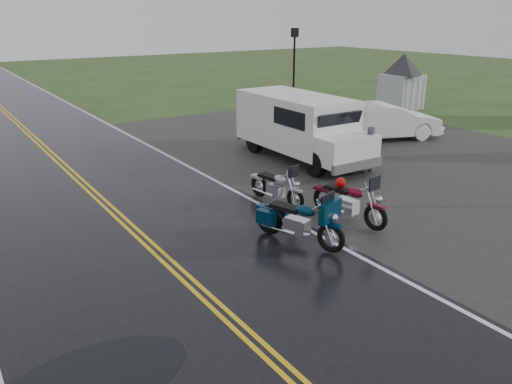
# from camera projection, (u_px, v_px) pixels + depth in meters

# --- Properties ---
(ground) EXTENTS (120.00, 120.00, 0.00)m
(ground) POSITION_uv_depth(u_px,v_px,m) (197.00, 291.00, 10.22)
(ground) COLOR #2D471E
(ground) RESTS_ON ground
(road) EXTENTS (8.00, 100.00, 0.04)m
(road) POSITION_uv_depth(u_px,v_px,m) (68.00, 170.00, 18.02)
(road) COLOR black
(road) RESTS_ON ground
(parking_pad) EXTENTS (14.00, 24.00, 0.03)m
(parking_pad) POSITION_uv_depth(u_px,v_px,m) (384.00, 156.00, 19.91)
(parking_pad) COLOR black
(parking_pad) RESTS_ON ground
(visitor_center) EXTENTS (16.00, 10.00, 4.80)m
(visitor_center) POSITION_uv_depth(u_px,v_px,m) (403.00, 67.00, 29.32)
(visitor_center) COLOR #A8AAAD
(visitor_center) RESTS_ON ground
(motorcycle_red) EXTENTS (1.17, 2.49, 1.42)m
(motorcycle_red) POSITION_uv_depth(u_px,v_px,m) (376.00, 207.00, 12.71)
(motorcycle_red) COLOR #590A19
(motorcycle_red) RESTS_ON ground
(motorcycle_teal) EXTENTS (1.61, 2.61, 1.45)m
(motorcycle_teal) POSITION_uv_depth(u_px,v_px,m) (332.00, 226.00, 11.51)
(motorcycle_teal) COLOR #052239
(motorcycle_teal) RESTS_ON ground
(motorcycle_silver) EXTENTS (1.02, 2.24, 1.28)m
(motorcycle_silver) POSITION_uv_depth(u_px,v_px,m) (296.00, 191.00, 14.07)
(motorcycle_silver) COLOR #9C9DA3
(motorcycle_silver) RESTS_ON ground
(van_white) EXTENTS (2.48, 6.42, 2.51)m
(van_white) POSITION_uv_depth(u_px,v_px,m) (317.00, 142.00, 16.97)
(van_white) COLOR white
(van_white) RESTS_ON ground
(person_at_van) EXTENTS (0.64, 0.46, 1.65)m
(person_at_van) POSITION_uv_depth(u_px,v_px,m) (369.00, 151.00, 17.54)
(person_at_van) COLOR #454448
(person_at_van) RESTS_ON ground
(sedan_white) EXTENTS (5.16, 3.30, 1.61)m
(sedan_white) POSITION_uv_depth(u_px,v_px,m) (386.00, 122.00, 22.36)
(sedan_white) COLOR white
(sedan_white) RESTS_ON ground
(lamp_post_far_right) EXTENTS (0.41, 0.41, 4.75)m
(lamp_post_far_right) POSITION_uv_depth(u_px,v_px,m) (294.00, 74.00, 26.34)
(lamp_post_far_right) COLOR black
(lamp_post_far_right) RESTS_ON ground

